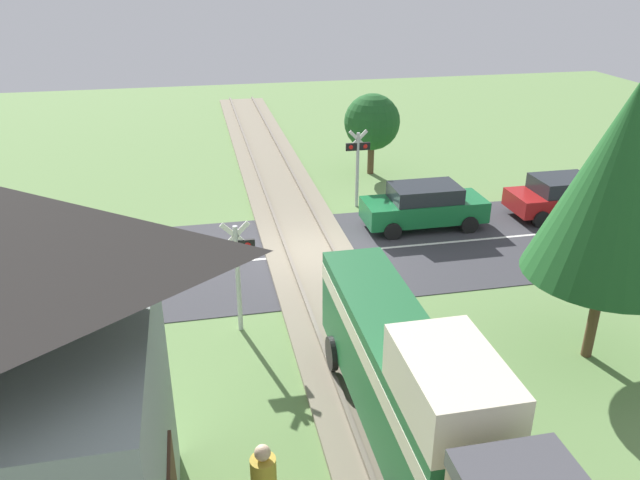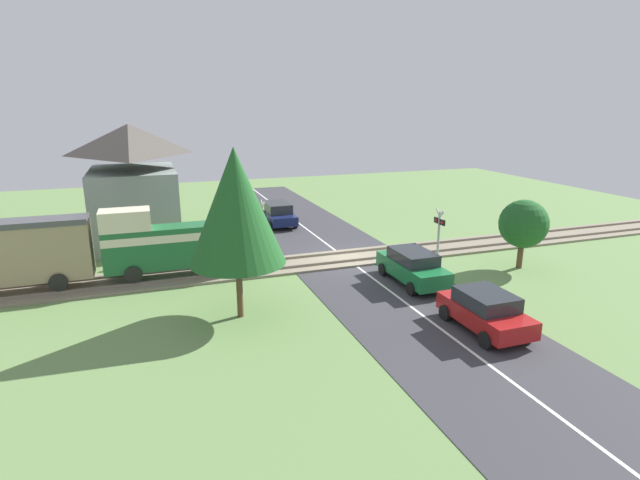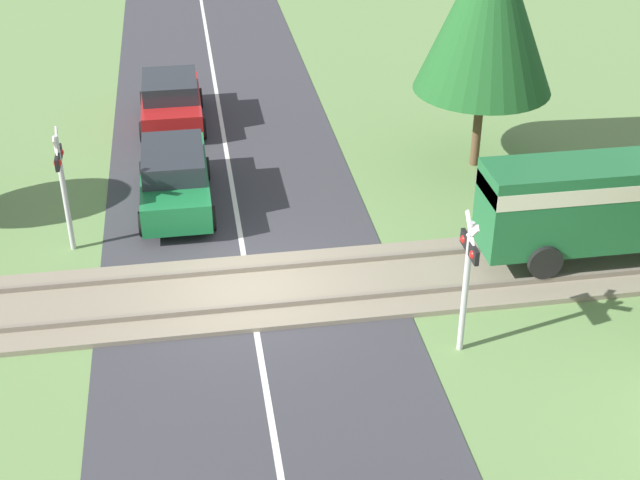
{
  "view_description": "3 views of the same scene",
  "coord_description": "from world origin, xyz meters",
  "px_view_note": "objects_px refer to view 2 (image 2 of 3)",
  "views": [
    {
      "loc": [
        3.31,
        17.39,
        8.53
      ],
      "look_at": [
        0.0,
        1.51,
        1.2
      ],
      "focal_mm": 35.0,
      "sensor_mm": 36.0,
      "label": 1
    },
    {
      "loc": [
        -23.13,
        9.68,
        7.95
      ],
      "look_at": [
        0.0,
        1.51,
        1.2
      ],
      "focal_mm": 28.0,
      "sensor_mm": 36.0,
      "label": 2
    },
    {
      "loc": [
        15.73,
        -1.03,
        10.68
      ],
      "look_at": [
        0.0,
        1.51,
        1.2
      ],
      "focal_mm": 50.0,
      "sensor_mm": 36.0,
      "label": 3
    }
  ],
  "objects_px": {
    "car_behind_queue": "(485,310)",
    "pedestrian_by_station": "(146,250)",
    "station_building": "(134,186)",
    "train": "(80,248)",
    "car_far_side": "(277,213)",
    "car_near_crossing": "(413,266)",
    "crossing_signal_east_approach": "(263,220)",
    "crossing_signal_west_approach": "(439,230)"
  },
  "relations": [
    {
      "from": "car_near_crossing",
      "to": "station_building",
      "type": "height_order",
      "value": "station_building"
    },
    {
      "from": "train",
      "to": "car_behind_queue",
      "type": "relative_size",
      "value": 3.99
    },
    {
      "from": "car_behind_queue",
      "to": "station_building",
      "type": "height_order",
      "value": "station_building"
    },
    {
      "from": "crossing_signal_east_approach",
      "to": "station_building",
      "type": "xyz_separation_m",
      "value": [
        4.59,
        6.46,
        1.47
      ]
    },
    {
      "from": "car_near_crossing",
      "to": "car_behind_queue",
      "type": "bearing_deg",
      "value": -180.0
    },
    {
      "from": "crossing_signal_west_approach",
      "to": "crossing_signal_east_approach",
      "type": "xyz_separation_m",
      "value": [
        5.05,
        7.71,
        0.0
      ]
    },
    {
      "from": "car_near_crossing",
      "to": "pedestrian_by_station",
      "type": "xyz_separation_m",
      "value": [
        6.93,
        11.37,
        -0.04
      ]
    },
    {
      "from": "train",
      "to": "station_building",
      "type": "distance_m",
      "value": 7.63
    },
    {
      "from": "train",
      "to": "crossing_signal_west_approach",
      "type": "bearing_deg",
      "value": -98.73
    },
    {
      "from": "car_far_side",
      "to": "car_behind_queue",
      "type": "xyz_separation_m",
      "value": [
        -18.3,
        -2.88,
        -0.02
      ]
    },
    {
      "from": "pedestrian_by_station",
      "to": "crossing_signal_west_approach",
      "type": "bearing_deg",
      "value": -110.64
    },
    {
      "from": "crossing_signal_east_approach",
      "to": "car_far_side",
      "type": "bearing_deg",
      "value": -20.99
    },
    {
      "from": "car_far_side",
      "to": "station_building",
      "type": "bearing_deg",
      "value": 100.85
    },
    {
      "from": "crossing_signal_west_approach",
      "to": "car_near_crossing",
      "type": "bearing_deg",
      "value": 125.77
    },
    {
      "from": "car_far_side",
      "to": "car_near_crossing",
      "type": "bearing_deg",
      "value": -167.59
    },
    {
      "from": "pedestrian_by_station",
      "to": "station_building",
      "type": "bearing_deg",
      "value": 4.89
    },
    {
      "from": "car_far_side",
      "to": "pedestrian_by_station",
      "type": "distance_m",
      "value": 10.49
    },
    {
      "from": "station_building",
      "to": "car_behind_queue",
      "type": "bearing_deg",
      "value": -144.69
    },
    {
      "from": "car_near_crossing",
      "to": "car_far_side",
      "type": "relative_size",
      "value": 0.96
    },
    {
      "from": "crossing_signal_west_approach",
      "to": "station_building",
      "type": "height_order",
      "value": "station_building"
    },
    {
      "from": "crossing_signal_west_approach",
      "to": "station_building",
      "type": "xyz_separation_m",
      "value": [
        9.65,
        14.17,
        1.47
      ]
    },
    {
      "from": "car_near_crossing",
      "to": "crossing_signal_east_approach",
      "type": "height_order",
      "value": "crossing_signal_east_approach"
    },
    {
      "from": "car_behind_queue",
      "to": "pedestrian_by_station",
      "type": "xyz_separation_m",
      "value": [
        12.14,
        11.37,
        0.0
      ]
    },
    {
      "from": "crossing_signal_east_approach",
      "to": "station_building",
      "type": "relative_size",
      "value": 0.43
    },
    {
      "from": "station_building",
      "to": "pedestrian_by_station",
      "type": "distance_m",
      "value": 5.17
    },
    {
      "from": "car_near_crossing",
      "to": "crossing_signal_east_approach",
      "type": "bearing_deg",
      "value": 37.94
    },
    {
      "from": "crossing_signal_east_approach",
      "to": "pedestrian_by_station",
      "type": "bearing_deg",
      "value": 88.67
    },
    {
      "from": "crossing_signal_west_approach",
      "to": "station_building",
      "type": "distance_m",
      "value": 17.2
    },
    {
      "from": "crossing_signal_east_approach",
      "to": "car_behind_queue",
      "type": "bearing_deg",
      "value": -156.19
    },
    {
      "from": "car_behind_queue",
      "to": "station_building",
      "type": "relative_size",
      "value": 0.54
    },
    {
      "from": "car_near_crossing",
      "to": "pedestrian_by_station",
      "type": "bearing_deg",
      "value": 58.63
    },
    {
      "from": "crossing_signal_west_approach",
      "to": "crossing_signal_east_approach",
      "type": "distance_m",
      "value": 9.22
    },
    {
      "from": "train",
      "to": "car_behind_queue",
      "type": "distance_m",
      "value": 16.97
    },
    {
      "from": "crossing_signal_east_approach",
      "to": "car_near_crossing",
      "type": "bearing_deg",
      "value": -142.06
    },
    {
      "from": "car_behind_queue",
      "to": "crossing_signal_west_approach",
      "type": "relative_size",
      "value": 1.26
    },
    {
      "from": "train",
      "to": "car_far_side",
      "type": "bearing_deg",
      "value": -51.68
    },
    {
      "from": "train",
      "to": "car_behind_queue",
      "type": "xyz_separation_m",
      "value": [
        -9.47,
        -14.04,
        -1.1
      ]
    },
    {
      "from": "car_near_crossing",
      "to": "car_behind_queue",
      "type": "relative_size",
      "value": 1.13
    },
    {
      "from": "car_near_crossing",
      "to": "pedestrian_by_station",
      "type": "height_order",
      "value": "pedestrian_by_station"
    },
    {
      "from": "car_near_crossing",
      "to": "car_behind_queue",
      "type": "xyz_separation_m",
      "value": [
        -5.21,
        -0.0,
        -0.04
      ]
    },
    {
      "from": "station_building",
      "to": "pedestrian_by_station",
      "type": "bearing_deg",
      "value": -175.11
    },
    {
      "from": "car_behind_queue",
      "to": "crossing_signal_west_approach",
      "type": "distance_m",
      "value": 7.44
    }
  ]
}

